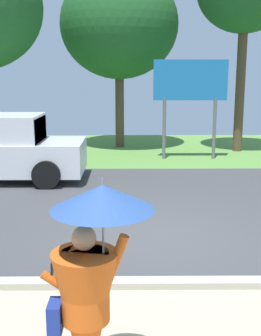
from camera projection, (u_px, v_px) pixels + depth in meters
ground_plane at (147, 196)px, 11.11m from camera, size 40.00×22.00×0.20m
monk_pedestrian at (89, 293)px, 3.91m from camera, size 1.03×0.91×2.13m
roadside_billboard at (190, 87)px, 15.24m from camera, size 2.60×0.12×3.50m
tree_center_back at (119, 25)px, 17.42m from camera, size 4.75×4.75×7.11m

